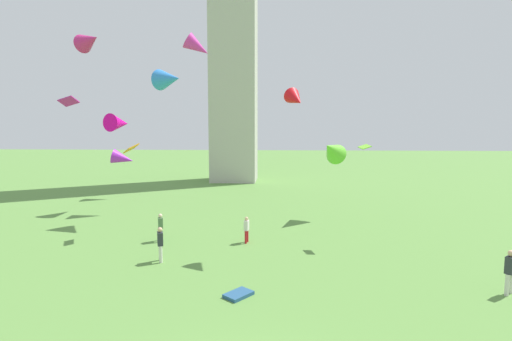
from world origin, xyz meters
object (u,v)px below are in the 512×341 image
(kite_flying_0, at_px, (69,101))
(kite_flying_9, at_px, (296,99))
(person_0, at_px, (510,269))
(person_3, at_px, (247,228))
(person_1, at_px, (160,242))
(kite_flying_5, at_px, (198,47))
(kite_flying_1, at_px, (119,123))
(person_2, at_px, (161,226))
(kite_flying_4, at_px, (131,148))
(kite_flying_2, at_px, (90,41))
(kite_bundle_0, at_px, (238,294))
(kite_flying_6, at_px, (332,150))
(kite_flying_7, at_px, (365,147))
(kite_flying_8, at_px, (123,159))
(kite_flying_3, at_px, (169,79))

(kite_flying_0, xyz_separation_m, kite_flying_9, (15.22, -4.67, -0.31))
(person_0, height_order, person_3, person_0)
(person_1, height_order, kite_flying_5, kite_flying_5)
(person_3, height_order, kite_flying_1, kite_flying_1)
(kite_flying_0, bearing_deg, person_2, 165.82)
(kite_flying_4, xyz_separation_m, kite_flying_9, (10.15, -2.64, 2.79))
(kite_flying_2, bearing_deg, kite_bundle_0, -105.09)
(kite_flying_6, distance_m, kite_bundle_0, 15.72)
(person_1, bearing_deg, kite_flying_1, 9.30)
(person_2, distance_m, kite_flying_7, 12.96)
(person_0, distance_m, person_1, 15.65)
(kite_flying_2, height_order, kite_bundle_0, kite_flying_2)
(person_3, relative_size, kite_flying_5, 0.57)
(kite_flying_6, height_order, kite_bundle_0, kite_flying_6)
(person_0, xyz_separation_m, kite_flying_8, (-24.80, 20.94, 2.84))
(person_0, distance_m, kite_flying_0, 26.79)
(person_0, xyz_separation_m, kite_flying_5, (-16.47, 17.63, 12.73))
(kite_flying_4, bearing_deg, kite_bundle_0, -179.03)
(person_0, distance_m, person_2, 17.70)
(person_3, distance_m, kite_flying_0, 15.03)
(person_2, relative_size, kite_flying_5, 0.62)
(kite_flying_4, bearing_deg, kite_flying_3, -56.00)
(kite_flying_5, xyz_separation_m, kite_flying_7, (12.03, -10.67, -8.07))
(person_2, height_order, kite_flying_0, kite_flying_0)
(person_2, relative_size, kite_flying_8, 0.67)
(person_3, relative_size, kite_flying_0, 1.16)
(person_2, bearing_deg, kite_flying_0, -138.04)
(person_1, relative_size, kite_flying_9, 1.04)
(kite_flying_9, bearing_deg, kite_flying_0, 138.81)
(kite_flying_8, bearing_deg, kite_flying_4, -165.55)
(kite_flying_9, bearing_deg, kite_flying_1, 119.21)
(person_2, xyz_separation_m, person_3, (5.19, 0.03, -0.07))
(person_3, bearing_deg, kite_flying_1, 61.08)
(kite_flying_2, bearing_deg, kite_flying_5, -23.73)
(person_0, bearing_deg, person_3, 109.97)
(kite_flying_5, height_order, kite_flying_7, kite_flying_5)
(person_0, relative_size, kite_flying_0, 1.37)
(kite_flying_8, bearing_deg, kite_flying_2, 177.91)
(kite_flying_1, bearing_deg, person_3, 159.38)
(kite_flying_2, relative_size, kite_flying_4, 1.90)
(person_3, xyz_separation_m, kite_flying_8, (-13.50, 14.48, 3.00))
(kite_flying_3, bearing_deg, person_2, -136.83)
(kite_flying_8, bearing_deg, kite_flying_1, -169.70)
(person_1, bearing_deg, kite_flying_9, -92.55)
(person_3, bearing_deg, kite_flying_8, 53.12)
(kite_flying_7, height_order, kite_flying_8, kite_flying_7)
(person_2, bearing_deg, person_1, -5.40)
(person_2, height_order, kite_flying_8, kite_flying_8)
(kite_flying_5, distance_m, kite_flying_9, 15.76)
(person_1, xyz_separation_m, kite_flying_2, (-8.22, 9.93, 12.30))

